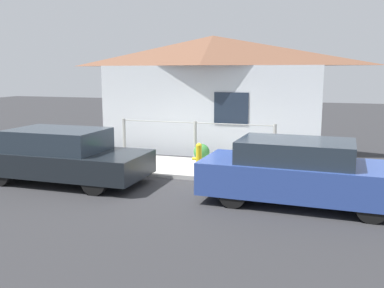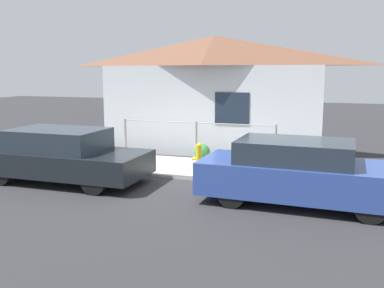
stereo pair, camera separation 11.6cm
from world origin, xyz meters
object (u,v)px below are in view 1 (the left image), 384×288
object	(u,v)px
car_left	(63,156)
car_right	(301,172)
potted_plant_near_hydrant	(202,153)
fire_hydrant	(199,158)

from	to	relation	value
car_left	car_right	bearing A→B (deg)	0.28
car_left	potted_plant_near_hydrant	size ratio (longest dim) A/B	7.40
car_left	fire_hydrant	size ratio (longest dim) A/B	5.19
car_left	fire_hydrant	distance (m)	3.48
car_left	fire_hydrant	world-z (taller)	car_left
car_right	fire_hydrant	world-z (taller)	car_right
fire_hydrant	potted_plant_near_hydrant	size ratio (longest dim) A/B	1.42
car_left	potted_plant_near_hydrant	world-z (taller)	car_left
car_right	fire_hydrant	size ratio (longest dim) A/B	5.28
car_left	potted_plant_near_hydrant	bearing A→B (deg)	43.81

